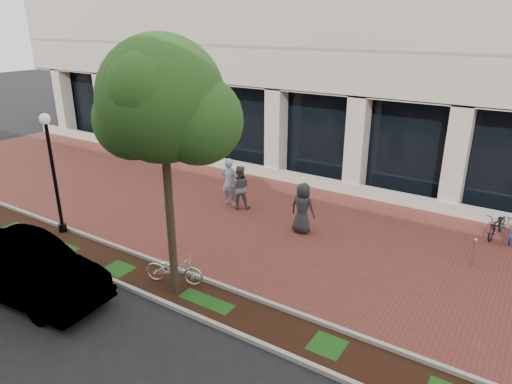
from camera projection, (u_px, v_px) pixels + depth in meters
The scene contains 14 objects.
ground at pixel (255, 219), 17.37m from camera, with size 120.00×120.00×0.00m, color black.
brick_plaza at pixel (255, 219), 17.37m from camera, with size 40.00×9.00×0.01m, color brown.
planting_strip at pixel (156, 281), 13.25m from camera, with size 40.00×1.50×0.01m, color black.
curb_plaza_side at pixel (174, 268), 13.82m from camera, with size 40.00×0.12×0.12m, color #AAAAA0.
curb_street_side at pixel (137, 291), 12.64m from camera, with size 40.00×0.12×0.12m, color #AAAAA0.
parking_sign at pixel (171, 237), 12.25m from camera, with size 0.34×0.07×2.61m.
lamppost at pixel (53, 168), 15.50m from camera, with size 0.36×0.36×4.26m.
street_tree at pixel (165, 108), 10.93m from camera, with size 3.71×3.09×6.88m.
locked_bicycle at pixel (174, 269), 12.99m from camera, with size 0.60×1.73×0.91m, color silver.
pedestrian_left at pixel (229, 182), 18.39m from camera, with size 0.72×0.47×1.98m, color #9CBAE8.
pedestrian_mid at pixel (239, 187), 18.07m from camera, with size 0.87×0.68×1.80m, color slate.
pedestrian_right at pixel (302, 208), 16.02m from camera, with size 0.90×0.58×1.84m, color #292A2E.
bollard at pixel (473, 252), 13.92m from camera, with size 0.12×0.12×0.93m.
sedan_near_curb at pixel (26, 269), 12.31m from camera, with size 1.71×4.92×1.62m, color #B5B5BA.
Camera 1 is at (8.68, -13.31, 7.09)m, focal length 32.00 mm.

